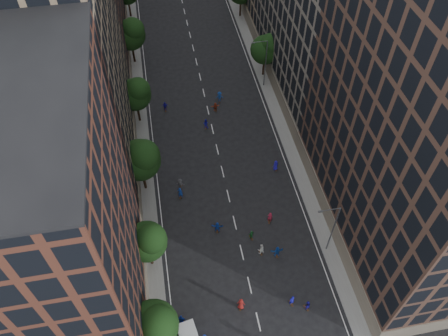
% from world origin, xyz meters
% --- Properties ---
extents(ground, '(240.00, 240.00, 0.00)m').
position_xyz_m(ground, '(0.00, 40.00, 0.00)').
color(ground, black).
rests_on(ground, ground).
extents(sidewalk_left, '(4.00, 105.00, 0.15)m').
position_xyz_m(sidewalk_left, '(-12.00, 47.50, 0.07)').
color(sidewalk_left, slate).
rests_on(sidewalk_left, ground).
extents(sidewalk_right, '(4.00, 105.00, 0.15)m').
position_xyz_m(sidewalk_right, '(12.00, 47.50, 0.07)').
color(sidewalk_right, slate).
rests_on(sidewalk_right, ground).
extents(bldg_left_a, '(14.00, 22.00, 30.00)m').
position_xyz_m(bldg_left_a, '(-19.00, 11.00, 15.00)').
color(bldg_left_a, '#542C20').
rests_on(bldg_left_a, ground).
extents(bldg_left_b, '(14.00, 26.00, 34.00)m').
position_xyz_m(bldg_left_b, '(-19.00, 35.00, 17.00)').
color(bldg_left_b, '#8C775C').
rests_on(bldg_left_b, ground).
extents(bldg_right_a, '(14.00, 30.00, 36.00)m').
position_xyz_m(bldg_right_a, '(19.00, 15.00, 18.00)').
color(bldg_right_a, '#4B3228').
rests_on(bldg_right_a, ground).
extents(tree_left_0, '(5.20, 5.20, 8.83)m').
position_xyz_m(tree_left_0, '(-11.01, 3.85, 5.96)').
color(tree_left_0, black).
rests_on(tree_left_0, ground).
extents(tree_left_1, '(4.80, 4.80, 8.21)m').
position_xyz_m(tree_left_1, '(-11.02, 13.86, 5.55)').
color(tree_left_1, black).
rests_on(tree_left_1, ground).
extents(tree_left_2, '(5.60, 5.60, 9.45)m').
position_xyz_m(tree_left_2, '(-10.99, 25.83, 6.36)').
color(tree_left_2, black).
rests_on(tree_left_2, ground).
extents(tree_left_3, '(5.00, 5.00, 8.58)m').
position_xyz_m(tree_left_3, '(-11.02, 39.85, 5.82)').
color(tree_left_3, black).
rests_on(tree_left_3, ground).
extents(tree_left_4, '(5.40, 5.40, 9.08)m').
position_xyz_m(tree_left_4, '(-11.00, 55.84, 6.10)').
color(tree_left_4, black).
rests_on(tree_left_4, ground).
extents(tree_right_a, '(5.00, 5.00, 8.39)m').
position_xyz_m(tree_right_a, '(11.38, 47.85, 5.63)').
color(tree_right_a, black).
rests_on(tree_right_a, ground).
extents(streetlamp_near, '(2.64, 0.22, 9.06)m').
position_xyz_m(streetlamp_near, '(10.37, 12.00, 5.17)').
color(streetlamp_near, '#595B60').
rests_on(streetlamp_near, ground).
extents(streetlamp_far, '(2.64, 0.22, 9.06)m').
position_xyz_m(streetlamp_far, '(10.37, 45.00, 5.17)').
color(streetlamp_far, '#595B60').
rests_on(streetlamp_far, ground).
extents(skater_1, '(0.69, 0.53, 1.70)m').
position_xyz_m(skater_1, '(4.23, 5.91, 0.85)').
color(skater_1, '#1916B9').
rests_on(skater_1, ground).
extents(skater_2, '(0.93, 0.84, 1.55)m').
position_xyz_m(skater_2, '(5.78, 5.04, 0.78)').
color(skater_2, '#181190').
rests_on(skater_2, ground).
extents(skater_4, '(1.17, 0.72, 1.85)m').
position_xyz_m(skater_4, '(-8.50, 5.91, 0.93)').
color(skater_4, '#1637B7').
rests_on(skater_4, ground).
extents(skater_5, '(1.63, 0.54, 1.76)m').
position_xyz_m(skater_5, '(4.19, 12.30, 0.88)').
color(skater_5, '#1448A9').
rests_on(skater_5, ground).
extents(skater_6, '(1.09, 0.91, 1.92)m').
position_xyz_m(skater_6, '(-1.62, 6.49, 0.96)').
color(skater_6, maroon).
rests_on(skater_6, ground).
extents(skater_7, '(0.79, 0.66, 1.86)m').
position_xyz_m(skater_7, '(4.57, 17.39, 0.93)').
color(skater_7, maroon).
rests_on(skater_7, ground).
extents(skater_8, '(1.00, 0.85, 1.82)m').
position_xyz_m(skater_8, '(2.29, 12.98, 0.91)').
color(skater_8, silver).
rests_on(skater_8, ground).
extents(skater_9, '(1.28, 0.96, 1.76)m').
position_xyz_m(skater_9, '(-6.33, 25.16, 0.88)').
color(skater_9, '#37383C').
rests_on(skater_9, ground).
extents(skater_10, '(0.98, 0.65, 1.55)m').
position_xyz_m(skater_10, '(1.61, 15.32, 0.78)').
color(skater_10, '#1E652C').
rests_on(skater_10, ground).
extents(skater_11, '(1.63, 0.85, 1.68)m').
position_xyz_m(skater_11, '(-2.48, 17.21, 0.84)').
color(skater_11, '#153DAB').
rests_on(skater_11, ground).
extents(skater_12, '(0.97, 0.76, 1.74)m').
position_xyz_m(skater_12, '(7.65, 26.01, 0.87)').
color(skater_12, '#1F16B8').
rests_on(skater_12, ground).
extents(skater_13, '(0.82, 0.70, 1.91)m').
position_xyz_m(skater_13, '(-6.54, 23.53, 0.95)').
color(skater_13, '#1338A0').
rests_on(skater_13, ground).
extents(skater_14, '(0.99, 0.88, 1.67)m').
position_xyz_m(skater_14, '(-0.98, 36.47, 0.83)').
color(skater_14, '#1916B8').
rests_on(skater_14, ground).
extents(skater_15, '(1.33, 0.91, 1.90)m').
position_xyz_m(skater_15, '(2.29, 42.33, 0.95)').
color(skater_15, '#133D9C').
rests_on(skater_15, ground).
extents(skater_16, '(1.02, 0.50, 1.68)m').
position_xyz_m(skater_16, '(-6.88, 41.71, 0.84)').
color(skater_16, '#1A14A3').
rests_on(skater_16, ground).
extents(skater_17, '(1.49, 0.59, 1.57)m').
position_xyz_m(skater_17, '(1.22, 40.17, 0.78)').
color(skater_17, '#9A3219').
rests_on(skater_17, ground).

